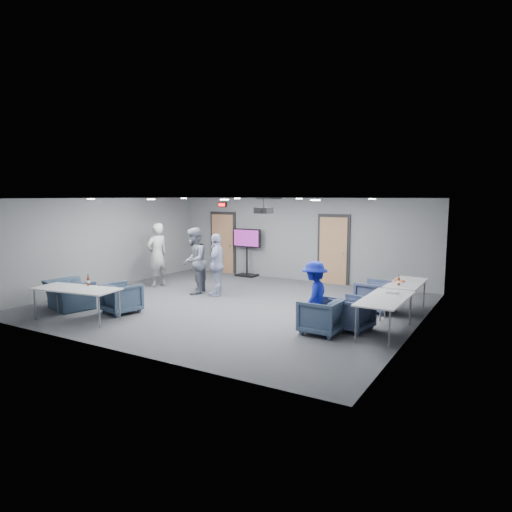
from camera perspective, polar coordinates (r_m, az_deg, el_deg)
The scene contains 29 objects.
floor at distance 11.76m, azimuth -2.94°, elevation -6.06°, with size 9.00×9.00×0.00m, color #33353A.
ceiling at distance 11.43m, azimuth -3.03°, elevation 7.21°, with size 9.00×9.00×0.00m, color silver.
wall_back at distance 15.00m, azimuth 5.44°, elevation 2.09°, with size 9.00×0.02×2.70m, color slate.
wall_front at distance 8.50m, azimuth -17.96°, elevation -2.40°, with size 9.00×0.02×2.70m, color slate.
wall_left at distance 14.47m, azimuth -18.05°, elevation 1.56°, with size 0.02×8.00×2.70m, color slate.
wall_right at distance 9.82m, azimuth 19.55°, elevation -1.18°, with size 0.02×8.00×2.70m, color slate.
door_left at distance 16.48m, azimuth -4.15°, elevation 1.60°, with size 1.06×0.17×2.24m.
door_right at distance 14.53m, azimuth 9.64°, elevation 0.72°, with size 1.06×0.17×2.24m.
exit_sign at distance 16.37m, azimuth -4.23°, elevation 6.41°, with size 0.32×0.08×0.16m.
hvac_diffuser at distance 14.09m, azimuth 1.57°, elevation 7.21°, with size 0.60×0.60×0.03m, color black.
downlights at distance 11.43m, azimuth -3.03°, elevation 7.13°, with size 6.18×3.78×0.02m.
person_a at distance 14.22m, azimuth -12.25°, elevation 0.13°, with size 0.71×0.47×1.95m, color gray.
person_b at distance 13.01m, azimuth -7.73°, elevation -0.60°, with size 0.91×0.71×1.88m, color slate.
person_c at distance 12.71m, azimuth -4.91°, elevation -1.08°, with size 1.02×0.42×1.73m, color #A1ABCF.
person_d at distance 9.44m, azimuth 7.30°, elevation -5.01°, with size 0.93×0.54×1.45m, color #1B27AF.
chair_right_a at distance 11.36m, azimuth 14.69°, elevation -4.87°, with size 0.80×0.82×0.75m, color #333C58.
chair_right_b at distance 9.71m, azimuth 11.86°, elevation -7.05°, with size 0.74×0.76×0.69m, color #3C4968.
chair_right_c at distance 9.35m, azimuth 8.12°, elevation -7.45°, with size 0.77×0.79×0.72m, color #3E506B.
chair_front_a at distance 11.31m, azimuth -16.46°, elevation -5.06°, with size 0.76×0.79×0.72m, color #334258.
chair_front_b at distance 12.14m, azimuth -22.33°, elevation -4.50°, with size 1.08×0.94×0.70m, color #314255.
table_right_a at distance 11.38m, azimuth 18.27°, elevation -3.39°, with size 0.72×1.72×0.73m.
table_right_b at distance 9.56m, azimuth 15.85°, elevation -5.29°, with size 0.79×1.91×0.73m.
table_front_left at distance 10.90m, azimuth -21.55°, elevation -3.97°, with size 2.05×1.10×0.73m.
bottle_front at distance 11.10m, azimuth -20.22°, elevation -2.98°, with size 0.07×0.07×0.26m.
bottle_right at distance 10.95m, azimuth 17.42°, elevation -3.05°, with size 0.06×0.06×0.24m.
snack_box at distance 11.42m, azimuth 17.49°, elevation -2.96°, with size 0.21×0.14×0.05m, color #CE5333.
wrapper at distance 9.99m, azimuth 16.65°, elevation -4.38°, with size 0.23×0.15×0.05m, color silver.
tv_stand at distance 15.70m, azimuth -1.16°, elevation 0.83°, with size 1.07×0.51×1.64m.
projector at distance 11.46m, azimuth 0.94°, elevation 5.73°, with size 0.40×0.38×0.37m.
Camera 1 is at (6.28, -9.55, 2.76)m, focal length 32.00 mm.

